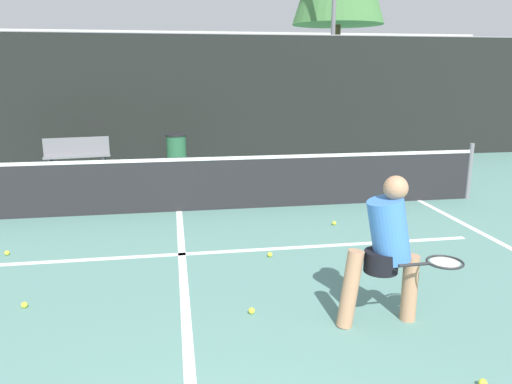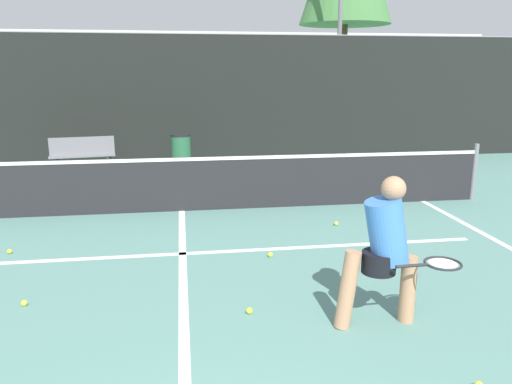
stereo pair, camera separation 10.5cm
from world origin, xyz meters
name	(u,v)px [view 2 (the right image)]	position (x,y,z in m)	size (l,w,h in m)	color
court_service_line	(183,254)	(0.00, 4.90, 0.00)	(8.25, 0.10, 0.01)	white
court_center_mark	(183,283)	(0.00, 3.92, 0.00)	(0.10, 6.23, 0.01)	white
net	(181,183)	(0.00, 7.03, 0.51)	(11.09, 0.09, 1.07)	slate
fence_back	(179,99)	(0.00, 11.99, 1.66)	(24.00, 0.06, 3.34)	black
player_practicing	(385,247)	(1.90, 2.69, 0.79)	(1.12, 0.58, 1.47)	tan
tennis_ball_scattered_1	(358,260)	(2.23, 4.26, 0.03)	(0.07, 0.07, 0.07)	#D1E033
tennis_ball_scattered_2	(336,224)	(2.43, 5.81, 0.03)	(0.07, 0.07, 0.07)	#D1E033
tennis_ball_scattered_5	(249,311)	(0.66, 3.08, 0.03)	(0.07, 0.07, 0.07)	#D1E033
tennis_ball_scattered_7	(270,255)	(1.15, 4.61, 0.03)	(0.07, 0.07, 0.07)	#D1E033
tennis_ball_scattered_9	(10,251)	(-2.30, 5.25, 0.03)	(0.07, 0.07, 0.07)	#D1E033
tennis_ball_scattered_10	(24,303)	(-1.65, 3.60, 0.03)	(0.07, 0.07, 0.07)	#D1E033
courtside_bench	(83,154)	(-2.31, 10.73, 0.46)	(1.53, 0.60, 0.86)	slate
trash_bin	(181,152)	(0.02, 10.78, 0.45)	(0.50, 0.50, 0.89)	#28603D
parked_car	(36,128)	(-4.58, 15.40, 0.61)	(1.81, 4.09, 1.46)	#B7B7BC
building_far	(179,73)	(0.00, 28.46, 2.25)	(36.00, 2.40, 4.50)	beige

